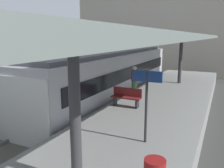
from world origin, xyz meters
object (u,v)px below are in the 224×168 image
platform_bench (127,96)px  passenger_far_end (93,67)px  commuter_train (113,75)px  platform_sign (147,91)px  passenger_near_bench (134,81)px

platform_bench → passenger_far_end: passenger_far_end is taller
commuter_train → passenger_far_end: size_ratio=9.02×
commuter_train → platform_sign: commuter_train is taller
platform_sign → passenger_near_bench: (-2.17, 4.86, -0.75)m
commuter_train → passenger_far_end: bearing=145.6°
platform_sign → passenger_far_end: bearing=128.4°
commuter_train → platform_bench: size_ratio=11.12×
platform_bench → passenger_near_bench: 1.70m
platform_bench → platform_sign: 3.94m
commuter_train → platform_bench: (2.57, -3.87, -0.26)m
passenger_far_end → platform_bench: bearing=-47.9°
passenger_far_end → commuter_train: bearing=-34.4°
passenger_near_bench → passenger_far_end: size_ratio=0.97×
platform_bench → platform_sign: platform_sign is taller
passenger_near_bench → platform_sign: bearing=-65.9°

